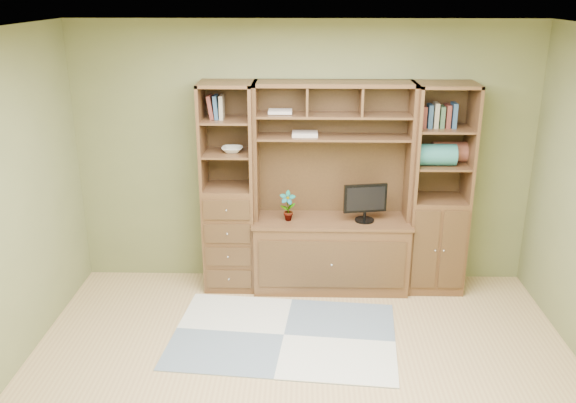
{
  "coord_description": "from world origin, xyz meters",
  "views": [
    {
      "loc": [
        -0.01,
        -3.81,
        2.87
      ],
      "look_at": [
        -0.13,
        1.2,
        1.1
      ],
      "focal_mm": 38.0,
      "sensor_mm": 36.0,
      "label": 1
    }
  ],
  "objects_px": {
    "center_hutch": "(332,191)",
    "right_tower": "(439,190)",
    "monitor": "(365,196)",
    "left_tower": "(229,189)"
  },
  "relations": [
    {
      "from": "center_hutch",
      "to": "right_tower",
      "type": "relative_size",
      "value": 1.0
    },
    {
      "from": "left_tower",
      "to": "monitor",
      "type": "height_order",
      "value": "left_tower"
    },
    {
      "from": "center_hutch",
      "to": "left_tower",
      "type": "height_order",
      "value": "same"
    },
    {
      "from": "center_hutch",
      "to": "monitor",
      "type": "relative_size",
      "value": 3.99
    },
    {
      "from": "right_tower",
      "to": "center_hutch",
      "type": "bearing_deg",
      "value": -177.77
    },
    {
      "from": "left_tower",
      "to": "monitor",
      "type": "distance_m",
      "value": 1.32
    },
    {
      "from": "center_hutch",
      "to": "left_tower",
      "type": "distance_m",
      "value": 1.0
    },
    {
      "from": "monitor",
      "to": "right_tower",
      "type": "bearing_deg",
      "value": -4.28
    },
    {
      "from": "right_tower",
      "to": "monitor",
      "type": "height_order",
      "value": "right_tower"
    },
    {
      "from": "center_hutch",
      "to": "right_tower",
      "type": "xyz_separation_m",
      "value": [
        1.02,
        0.04,
        0.0
      ]
    }
  ]
}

